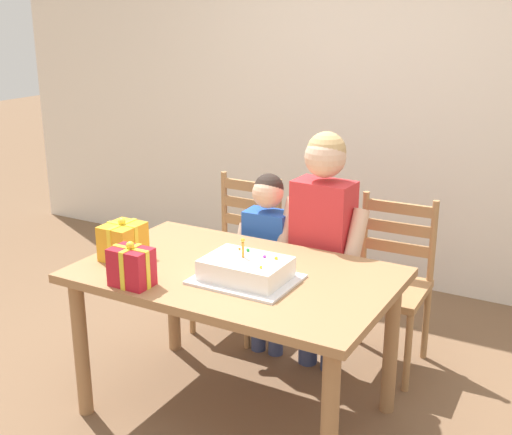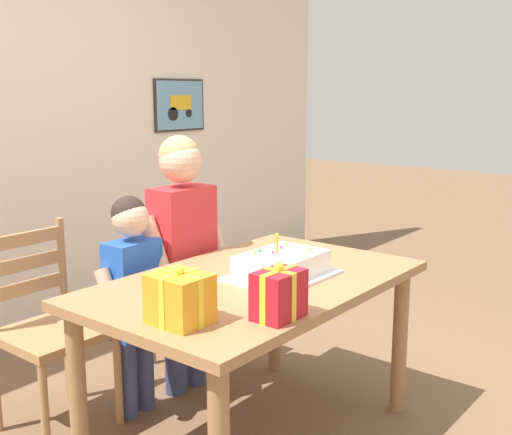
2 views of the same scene
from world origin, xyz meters
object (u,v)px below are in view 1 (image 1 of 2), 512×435
object	(u,v)px
gift_box_red_large	(132,267)
chair_right	(388,284)
birthday_cake	(246,270)
chair_left	(239,254)
dining_table	(236,291)
child_older	(323,230)
gift_box_beside_cake	(123,241)
child_younger	(267,247)

from	to	relation	value
gift_box_red_large	chair_right	world-z (taller)	gift_box_red_large
gift_box_red_large	chair_right	xyz separation A→B (m)	(0.77, 1.16, -0.35)
birthday_cake	chair_left	bearing A→B (deg)	122.56
dining_table	child_older	size ratio (longest dim) A/B	1.10
gift_box_beside_cake	gift_box_red_large	bearing A→B (deg)	-43.82
dining_table	gift_box_red_large	xyz separation A→B (m)	(-0.31, -0.35, 0.18)
gift_box_red_large	child_younger	bearing A→B (deg)	80.63
gift_box_beside_cake	chair_left	bearing A→B (deg)	84.73
gift_box_red_large	child_older	bearing A→B (deg)	63.07
birthday_cake	gift_box_red_large	world-z (taller)	gift_box_red_large
dining_table	gift_box_beside_cake	size ratio (longest dim) A/B	6.97
gift_box_red_large	child_younger	size ratio (longest dim) A/B	0.19
gift_box_beside_cake	child_younger	size ratio (longest dim) A/B	0.20
chair_left	chair_right	distance (m)	0.93
child_older	child_younger	world-z (taller)	child_older
birthday_cake	child_older	distance (m)	0.66
gift_box_red_large	child_younger	xyz separation A→B (m)	(0.16, 0.94, -0.19)
dining_table	chair_left	xyz separation A→B (m)	(-0.46, 0.81, -0.17)
child_older	child_younger	xyz separation A→B (m)	(-0.32, 0.00, -0.16)
dining_table	child_older	world-z (taller)	child_older
chair_right	child_older	world-z (taller)	child_older
dining_table	gift_box_red_large	size ratio (longest dim) A/B	7.03
birthday_cake	gift_box_beside_cake	size ratio (longest dim) A/B	2.14
dining_table	birthday_cake	size ratio (longest dim) A/B	3.25
gift_box_red_large	chair_left	bearing A→B (deg)	97.69
gift_box_beside_cake	chair_left	xyz separation A→B (m)	(0.09, 0.93, -0.35)
gift_box_beside_cake	child_younger	xyz separation A→B (m)	(0.40, 0.71, -0.19)
dining_table	birthday_cake	xyz separation A→B (m)	(0.10, -0.07, 0.15)
child_older	gift_box_red_large	bearing A→B (deg)	-116.93
gift_box_beside_cake	child_older	distance (m)	1.01
child_older	gift_box_beside_cake	bearing A→B (deg)	-135.45
chair_left	gift_box_red_large	bearing A→B (deg)	-82.31
chair_left	child_younger	xyz separation A→B (m)	(0.31, -0.22, 0.17)
child_younger	dining_table	bearing A→B (deg)	-75.53
birthday_cake	gift_box_red_large	xyz separation A→B (m)	(-0.40, -0.28, 0.04)
chair_left	child_older	bearing A→B (deg)	-18.97
dining_table	child_older	distance (m)	0.63
birthday_cake	chair_left	world-z (taller)	birthday_cake
dining_table	child_younger	world-z (taller)	child_younger
gift_box_beside_cake	chair_right	distance (m)	1.42
dining_table	chair_right	size ratio (longest dim) A/B	1.56
gift_box_red_large	gift_box_beside_cake	distance (m)	0.34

